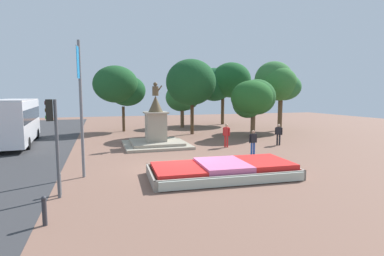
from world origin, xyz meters
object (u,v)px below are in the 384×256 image
at_px(traffic_light_near_crossing, 53,130).
at_px(banner_pole, 81,106).
at_px(flower_planter, 225,170).
at_px(pedestrian_with_handbag, 279,133).
at_px(pedestrian_near_planter, 253,141).
at_px(statue_monument, 156,133).
at_px(city_bus, 15,119).
at_px(kerb_bollard_mid_a, 59,183).
at_px(kerb_bollard_south, 44,210).
at_px(pedestrian_crossing_plaza, 226,134).

bearing_deg(traffic_light_near_crossing, banner_pole, 72.94).
xyz_separation_m(flower_planter, banner_pole, (-6.50, 1.92, 3.10)).
distance_m(pedestrian_with_handbag, pedestrian_near_planter, 4.67).
bearing_deg(flower_planter, pedestrian_near_planter, 48.15).
bearing_deg(banner_pole, statue_monument, 57.35).
relative_size(city_bus, pedestrian_with_handbag, 5.92).
xyz_separation_m(statue_monument, kerb_bollard_mid_a, (-5.72, -10.12, -0.55)).
xyz_separation_m(city_bus, kerb_bollard_mid_a, (4.74, -13.95, -1.57)).
bearing_deg(kerb_bollard_mid_a, banner_pole, 72.01).
height_order(banner_pole, pedestrian_near_planter, banner_pole).
bearing_deg(pedestrian_near_planter, flower_planter, -131.85).
relative_size(traffic_light_near_crossing, kerb_bollard_south, 4.09).
relative_size(pedestrian_with_handbag, pedestrian_near_planter, 1.03).
height_order(traffic_light_near_crossing, kerb_bollard_south, traffic_light_near_crossing).
relative_size(flower_planter, banner_pole, 1.12).
height_order(statue_monument, traffic_light_near_crossing, statue_monument).
bearing_deg(statue_monument, kerb_bollard_south, -114.06).
xyz_separation_m(pedestrian_crossing_plaza, kerb_bollard_mid_a, (-10.67, -8.00, -0.56)).
relative_size(statue_monument, traffic_light_near_crossing, 1.29).
height_order(flower_planter, pedestrian_near_planter, pedestrian_near_planter).
relative_size(traffic_light_near_crossing, pedestrian_crossing_plaza, 2.12).
bearing_deg(kerb_bollard_mid_a, city_bus, 108.76).
bearing_deg(kerb_bollard_south, traffic_light_near_crossing, 89.61).
height_order(banner_pole, pedestrian_crossing_plaza, banner_pole).
distance_m(city_bus, kerb_bollard_south, 17.52).
bearing_deg(statue_monument, kerb_bollard_mid_a, -119.45).
bearing_deg(kerb_bollard_mid_a, kerb_bollard_south, -91.69).
distance_m(statue_monument, banner_pole, 9.44).
distance_m(statue_monument, pedestrian_near_planter, 7.59).
relative_size(traffic_light_near_crossing, banner_pole, 0.59).
height_order(flower_planter, statue_monument, statue_monument).
height_order(traffic_light_near_crossing, banner_pole, banner_pole).
distance_m(flower_planter, statue_monument, 9.76).
bearing_deg(kerb_bollard_south, pedestrian_with_handbag, 34.95).
height_order(statue_monument, pedestrian_with_handbag, statue_monument).
xyz_separation_m(banner_pole, pedestrian_with_handbag, (14.17, 5.21, -2.46)).
relative_size(kerb_bollard_south, kerb_bollard_mid_a, 1.02).
distance_m(flower_planter, traffic_light_near_crossing, 7.77).
height_order(flower_planter, banner_pole, banner_pole).
distance_m(city_bus, kerb_bollard_mid_a, 14.81).
height_order(traffic_light_near_crossing, pedestrian_crossing_plaza, traffic_light_near_crossing).
bearing_deg(banner_pole, traffic_light_near_crossing, -107.06).
bearing_deg(city_bus, kerb_bollard_mid_a, -71.24).
relative_size(city_bus, kerb_bollard_mid_a, 10.98).
relative_size(statue_monument, pedestrian_with_handbag, 2.92).
relative_size(pedestrian_near_planter, pedestrian_crossing_plaza, 0.91).
bearing_deg(pedestrian_with_handbag, kerb_bollard_south, -145.05).
height_order(city_bus, pedestrian_crossing_plaza, city_bus).
relative_size(city_bus, pedestrian_crossing_plaza, 5.56).
height_order(flower_planter, traffic_light_near_crossing, traffic_light_near_crossing).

